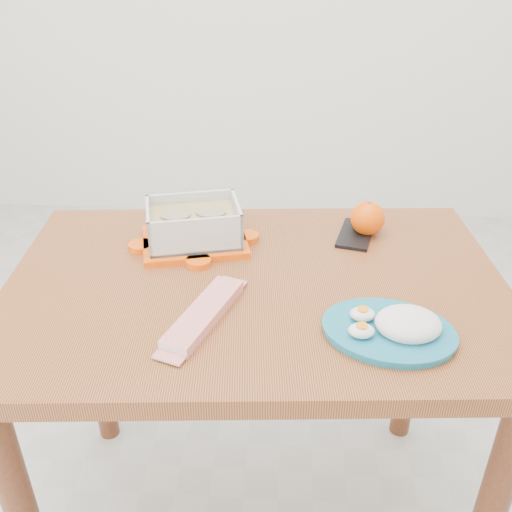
# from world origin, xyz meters

# --- Properties ---
(ground) EXTENTS (3.50, 3.50, 0.00)m
(ground) POSITION_xyz_m (0.00, 0.00, 0.00)
(ground) COLOR #B7B7B2
(ground) RESTS_ON ground
(dining_table) EXTENTS (1.08, 0.77, 0.75)m
(dining_table) POSITION_xyz_m (0.04, -0.14, 0.63)
(dining_table) COLOR #A05B2D
(dining_table) RESTS_ON ground
(food_container) EXTENTS (0.27, 0.23, 0.10)m
(food_container) POSITION_xyz_m (-0.11, 0.01, 0.80)
(food_container) COLOR #FF5507
(food_container) RESTS_ON dining_table
(orange_fruit) EXTENTS (0.08, 0.08, 0.08)m
(orange_fruit) POSITION_xyz_m (0.29, 0.09, 0.79)
(orange_fruit) COLOR #F53904
(orange_fruit) RESTS_ON dining_table
(rice_plate) EXTENTS (0.28, 0.28, 0.06)m
(rice_plate) POSITION_xyz_m (0.30, -0.30, 0.77)
(rice_plate) COLOR #196F8B
(rice_plate) RESTS_ON dining_table
(candy_bar) EXTENTS (0.13, 0.24, 0.02)m
(candy_bar) POSITION_xyz_m (-0.05, -0.27, 0.76)
(candy_bar) COLOR red
(candy_bar) RESTS_ON dining_table
(smartphone) EXTENTS (0.11, 0.16, 0.01)m
(smartphone) POSITION_xyz_m (0.26, 0.08, 0.75)
(smartphone) COLOR black
(smartphone) RESTS_ON dining_table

